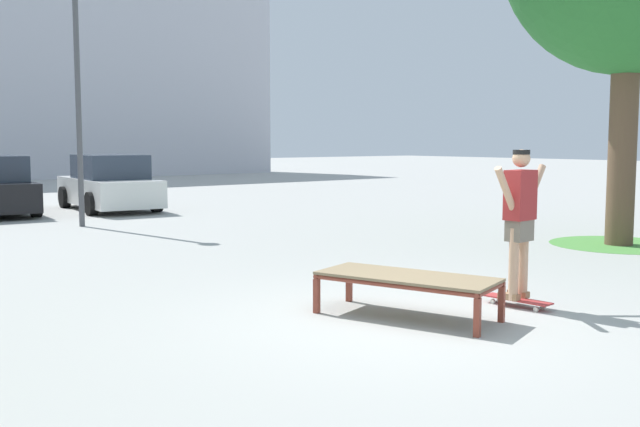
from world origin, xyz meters
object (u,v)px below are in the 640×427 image
skate_box (407,279)px  car_white (109,185)px  light_post (77,50)px  skater (520,213)px  skateboard (517,300)px

skate_box → car_white: car_white is taller
skate_box → light_post: 10.92m
skater → light_post: 11.18m
car_white → light_post: (-1.99, -3.31, 3.13)m
skate_box → light_post: size_ratio=0.35×
skateboard → light_post: (-1.04, 10.78, 3.75)m
skateboard → skater: (-0.00, 0.00, 0.99)m
skate_box → skateboard: (1.35, -0.42, -0.34)m
skater → car_white: 14.13m
skate_box → light_post: (0.31, 10.37, 3.41)m
skateboard → car_white: bearing=86.2°
skate_box → skateboard: skate_box is taller
skateboard → car_white: car_white is taller
skate_box → car_white: size_ratio=0.47×
skateboard → car_white: 14.14m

